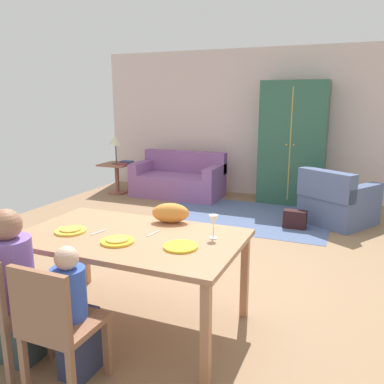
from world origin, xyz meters
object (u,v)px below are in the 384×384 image
object	(u,v)px
side_table	(117,174)
wine_glass	(213,222)
person_man	(17,292)
couch	(179,180)
dining_table	(130,243)
table_lamp	(115,141)
cat	(170,213)
person_child	(74,317)
book_lower	(122,164)
plate_near_man	(71,231)
dining_chair_child	(55,322)
plate_near_child	(117,241)
armoire	(293,143)
armchair	(337,203)
plate_near_woman	(181,247)
book_upper	(127,162)
handbag	(295,219)

from	to	relation	value
side_table	wine_glass	bearing A→B (deg)	-48.46
person_man	couch	world-z (taller)	person_man
dining_table	wine_glass	distance (m)	0.68
table_lamp	cat	bearing A→B (deg)	-50.98
person_child	book_lower	world-z (taller)	person_child
plate_near_man	couch	bearing A→B (deg)	103.20
dining_chair_child	plate_near_child	bearing A→B (deg)	89.98
armoire	table_lamp	size ratio (longest dim) A/B	3.89
cat	armchair	world-z (taller)	cat
plate_near_woman	book_upper	size ratio (longest dim) A/B	1.14
plate_near_woman	book_lower	size ratio (longest dim) A/B	1.14
wine_glass	table_lamp	xyz separation A→B (m)	(-3.32, 3.75, 0.12)
table_lamp	book_upper	distance (m)	0.44
couch	armoire	world-z (taller)	armoire
handbag	dining_chair_child	bearing A→B (deg)	-102.22
person_child	cat	bearing A→B (deg)	82.43
wine_glass	dining_chair_child	xyz separation A→B (m)	(-0.63, -1.06, -0.40)
dining_table	person_man	distance (m)	0.87
book_upper	person_child	bearing A→B (deg)	-61.99
plate_near_child	handbag	distance (m)	3.38
dining_table	book_upper	bearing A→B (deg)	122.06
wine_glass	couch	world-z (taller)	wine_glass
side_table	person_child	bearing A→B (deg)	-59.84
person_child	cat	world-z (taller)	cat
plate_near_child	dining_chair_child	xyz separation A→B (m)	(-0.00, -0.70, -0.28)
person_child	side_table	xyz separation A→B (m)	(-2.70, 4.64, -0.06)
plate_near_man	plate_near_woman	world-z (taller)	same
plate_near_man	plate_near_woman	distance (m)	0.96
plate_near_child	plate_near_woman	distance (m)	0.49
book_lower	person_man	bearing A→B (deg)	-65.92
person_man	wine_glass	bearing A→B (deg)	38.64
wine_glass	handbag	size ratio (longest dim) A/B	0.58
armoire	table_lamp	bearing A→B (deg)	-169.67
person_man	table_lamp	size ratio (longest dim) A/B	2.05
plate_near_woman	person_man	xyz separation A→B (m)	(-0.96, -0.60, -0.26)
dining_chair_child	armchair	xyz separation A→B (m)	(1.37, 4.36, -0.17)
plate_near_woman	armoire	bearing A→B (deg)	89.33
handbag	side_table	bearing A→B (deg)	165.75
couch	armchair	bearing A→B (deg)	-13.84
dining_table	armoire	size ratio (longest dim) A/B	0.83
armoire	side_table	xyz separation A→B (m)	(-3.23, -0.59, -0.67)
armoire	side_table	bearing A→B (deg)	-169.67
person_child	side_table	world-z (taller)	person_child
cat	table_lamp	size ratio (longest dim) A/B	0.59
side_table	table_lamp	world-z (taller)	table_lamp
cat	table_lamp	xyz separation A→B (m)	(-2.85, 3.51, 0.16)
couch	person_child	bearing A→B (deg)	-73.08
book_lower	couch	bearing A→B (deg)	16.73
wine_glass	plate_near_man	bearing A→B (deg)	-164.83
plate_near_woman	handbag	xyz separation A→B (m)	(0.37, 3.13, -0.64)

